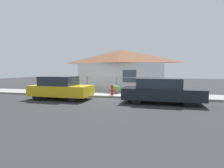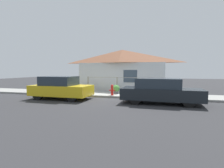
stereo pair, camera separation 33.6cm
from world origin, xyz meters
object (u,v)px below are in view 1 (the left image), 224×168
(potted_plant_near_hydrant, at_px, (116,89))
(fire_hydrant, at_px, (112,90))
(car_left, at_px, (61,88))
(car_right, at_px, (161,91))

(potted_plant_near_hydrant, bearing_deg, fire_hydrant, -93.75)
(car_left, bearing_deg, fire_hydrant, 29.13)
(car_right, bearing_deg, fire_hydrant, 154.96)
(car_right, xyz_separation_m, fire_hydrant, (-3.13, 1.57, -0.18))
(fire_hydrant, xyz_separation_m, potted_plant_near_hydrant, (0.06, 0.90, -0.03))
(car_left, height_order, fire_hydrant, car_left)
(car_left, xyz_separation_m, potted_plant_near_hydrant, (3.02, 2.47, -0.24))
(car_left, relative_size, car_right, 0.88)
(potted_plant_near_hydrant, bearing_deg, car_left, -140.74)
(fire_hydrant, bearing_deg, potted_plant_near_hydrant, 86.25)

